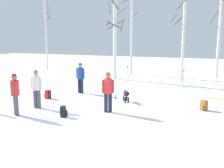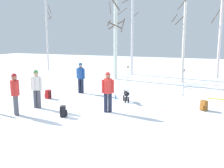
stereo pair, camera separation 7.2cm
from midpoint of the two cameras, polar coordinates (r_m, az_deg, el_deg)
ground_plane at (r=10.58m, az=-4.40°, el=-6.99°), size 60.00×60.00×0.00m
person_0 at (r=11.12m, az=-20.32°, el=-1.54°), size 0.44×0.35×1.72m
person_1 at (r=11.95m, az=-16.05°, el=-0.49°), size 0.51×0.34×1.72m
person_2 at (r=14.60m, az=-6.75°, el=1.79°), size 0.52×0.34×1.72m
person_3 at (r=10.83m, az=-0.73°, el=-1.19°), size 0.48×0.34×1.72m
dog at (r=12.63m, az=3.31°, el=-2.26°), size 0.50×0.80×0.57m
ski_pair_planted_0 at (r=12.58m, az=7.38°, el=0.10°), size 0.16×0.11×1.85m
ski_pair_lying_0 at (r=16.25m, az=-15.50°, el=-1.11°), size 1.71×1.14×0.05m
ski_poles_0 at (r=14.31m, az=15.57°, el=0.44°), size 0.07×0.28×1.44m
ski_poles_1 at (r=14.88m, az=3.66°, el=1.28°), size 0.07×0.27×1.50m
backpack_0 at (r=11.93m, az=19.66°, el=-4.49°), size 0.34×0.35×0.44m
backpack_1 at (r=10.56m, az=-10.42°, el=-5.95°), size 0.34×0.32×0.44m
backpack_2 at (r=13.75m, az=-13.69°, el=-2.23°), size 0.30×0.28×0.44m
water_bottle_0 at (r=13.26m, az=0.99°, el=-2.91°), size 0.07×0.07×0.21m
birch_tree_0 at (r=25.17m, az=-13.98°, el=10.87°), size 0.91×0.75×6.77m
birch_tree_1 at (r=22.45m, az=1.02°, el=10.48°), size 1.59×1.60×6.06m
birch_tree_2 at (r=19.18m, az=0.88°, el=9.85°), size 1.54×1.45×5.91m
birch_tree_3 at (r=21.63m, az=4.54°, el=11.74°), size 1.42×1.46×7.19m
birch_tree_4 at (r=18.47m, az=15.48°, el=9.13°), size 1.01×1.42×5.88m
birch_tree_5 at (r=21.45m, az=22.83°, el=11.00°), size 1.63×1.74×6.99m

